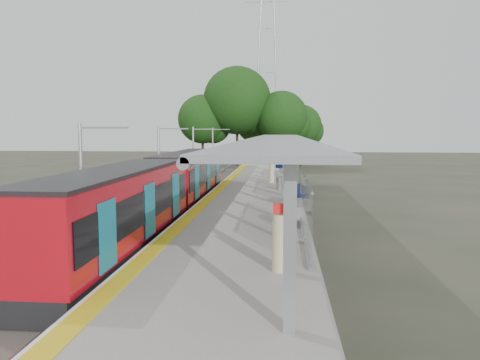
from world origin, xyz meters
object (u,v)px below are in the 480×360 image
object	(u,v)px
train	(162,188)
bench_mid	(296,194)
info_pillar_near	(280,242)
bench_near	(288,212)
info_pillar_far	(272,172)
bench_far	(280,166)
litter_bin	(279,183)

from	to	relation	value
train	bench_mid	size ratio (longest dim) A/B	16.31
bench_mid	info_pillar_near	xyz separation A→B (m)	(-0.82, -12.34, 0.28)
bench_near	info_pillar_far	bearing A→B (deg)	107.20
bench_far	litter_bin	size ratio (longest dim) A/B	1.93
bench_near	bench_far	bearing A→B (deg)	104.40
train	bench_mid	bearing A→B (deg)	12.30
info_pillar_far	litter_bin	bearing A→B (deg)	-78.18
train	litter_bin	distance (m)	10.27
bench_near	info_pillar_far	world-z (taller)	info_pillar_far
bench_far	info_pillar_far	size ratio (longest dim) A/B	0.89
train	bench_near	world-z (taller)	train
bench_far	info_pillar_near	xyz separation A→B (m)	(0.14, -32.51, 0.28)
train	bench_far	xyz separation A→B (m)	(6.14, 21.72, -0.46)
bench_far	litter_bin	bearing A→B (deg)	-67.15
info_pillar_far	litter_bin	xyz separation A→B (m)	(0.64, -4.47, -0.39)
train	bench_near	size ratio (longest dim) A/B	19.17
train	bench_near	xyz separation A→B (m)	(6.58, -3.67, -0.56)
bench_near	info_pillar_near	bearing A→B (deg)	-79.01
train	bench_far	world-z (taller)	train
bench_mid	info_pillar_near	size ratio (longest dim) A/B	0.84
info_pillar_near	info_pillar_far	distance (m)	23.48
info_pillar_far	bench_near	bearing A→B (deg)	-82.55
info_pillar_near	info_pillar_far	size ratio (longest dim) A/B	1.05
bench_mid	info_pillar_near	bearing A→B (deg)	-69.56
bench_mid	info_pillar_far	world-z (taller)	info_pillar_far
bench_near	litter_bin	distance (m)	11.89
train	bench_mid	world-z (taller)	train
bench_near	info_pillar_near	size ratio (longest dim) A/B	0.72
bench_mid	info_pillar_near	world-z (taller)	info_pillar_near
bench_mid	bench_far	xyz separation A→B (m)	(-0.96, 20.17, 0.00)
bench_far	info_pillar_far	bearing A→B (deg)	-71.20
bench_far	train	bearing A→B (deg)	-82.92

